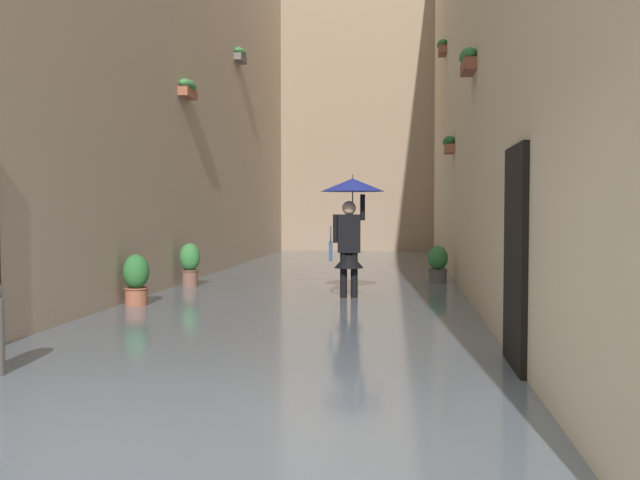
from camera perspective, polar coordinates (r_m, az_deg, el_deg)
The scene contains 8 objects.
ground_plane at distance 15.25m, azimuth 0.38°, elevation -3.52°, with size 60.00×60.00×0.00m, color slate.
flood_water at distance 15.24m, azimuth 0.38°, elevation -3.35°, with size 6.32×26.98×0.09m, color slate.
building_facade_right at distance 16.40m, azimuth -12.92°, elevation 15.51°, with size 2.04×24.98×10.62m.
building_facade_far at distance 26.84m, azimuth 3.11°, elevation 11.44°, with size 9.12×1.80×11.54m, color gray.
person_wading at distance 11.99m, azimuth 2.50°, elevation 2.34°, with size 1.08×1.08×2.19m.
potted_plant_near_right at distance 14.03m, azimuth -10.44°, elevation -1.94°, with size 0.40×0.40×0.93m.
potted_plant_far_right at distance 11.49m, azimuth -14.59°, elevation -3.21°, with size 0.41×0.41×0.89m.
potted_plant_mid_left at distance 14.83m, azimuth 9.48°, elevation -2.02°, with size 0.41×0.41×0.84m.
Camera 1 is at (-1.67, 4.58, 1.60)m, focal length 39.72 mm.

